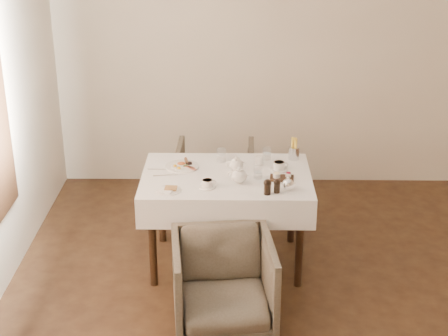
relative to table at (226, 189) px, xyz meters
The scene contains 20 objects.
table is the anchor object (origin of this frame).
armchair_near 0.86m from the table, 90.85° to the right, with size 0.67×0.69×0.63m, color #473F34.
armchair_far 0.93m from the table, 97.12° to the left, with size 0.69×0.71×0.65m, color #473F34.
breakfast_plate 0.40m from the table, 156.40° to the left, with size 0.26×0.26×0.03m.
side_plate 0.52m from the table, 144.64° to the right, with size 0.19×0.17×0.02m.
teapot_centre 0.21m from the table, 48.15° to the left, with size 0.15×0.11×0.12m, color white, non-canonical shape.
teapot_front 0.25m from the table, 56.59° to the right, with size 0.16×0.12×0.13m, color white, non-canonical shape.
creamer 0.36m from the table, 36.91° to the left, with size 0.06×0.06×0.07m, color white.
teacup_near 0.30m from the table, 120.66° to the right, with size 0.12×0.12×0.06m.
teacup_far 0.44m from the table, 13.72° to the left, with size 0.14×0.14×0.07m.
glass_left 0.32m from the table, 98.96° to the left, with size 0.07×0.07×0.10m, color silver.
glass_mid 0.29m from the table, 13.18° to the right, with size 0.07×0.07×0.10m, color silver.
glass_right 0.48m from the table, 44.98° to the left, with size 0.07×0.07×0.09m, color silver.
condiment_board 0.44m from the table, 10.04° to the right, with size 0.19×0.14×0.05m.
pepper_mill_left 0.48m from the table, 49.14° to the right, with size 0.06×0.06×0.12m, color black, non-canonical shape.
pepper_mill_right 0.51m from the table, 40.31° to the right, with size 0.05×0.05×0.10m, color black, non-canonical shape.
silver_pot 0.55m from the table, 31.28° to the right, with size 0.10×0.08×0.11m, color white, non-canonical shape.
fries_cup 0.66m from the table, 31.20° to the left, with size 0.09×0.09×0.18m.
cutlery_fork 0.54m from the table, 169.48° to the left, with size 0.01×0.19×0.00m, color silver.
cutlery_knife 0.48m from the table, behind, with size 0.01×0.19×0.00m, color silver.
Camera 1 is at (-0.57, -3.86, 2.83)m, focal length 55.00 mm.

